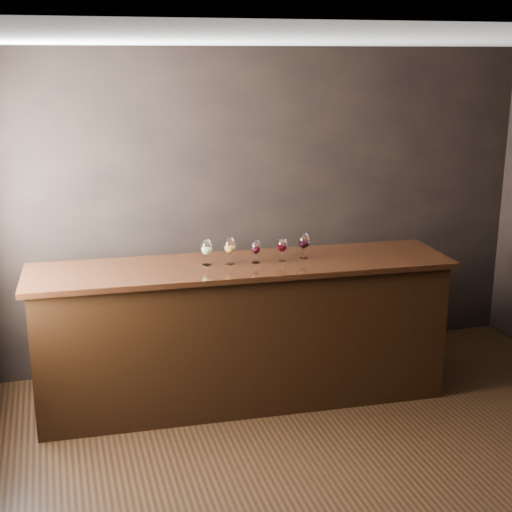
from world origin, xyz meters
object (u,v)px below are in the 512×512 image
object	(u,v)px
glass_red_c	(304,242)
back_bar_shelf	(245,323)
glass_red_b	(282,246)
bar_counter	(242,335)
glass_amber	(230,247)
glass_white	(206,248)
glass_red_a	(256,248)

from	to	relation	value
glass_red_c	back_bar_shelf	bearing A→B (deg)	116.14
glass_red_b	glass_red_c	bearing A→B (deg)	8.27
bar_counter	glass_red_c	size ratio (longest dim) A/B	16.07
glass_amber	glass_red_c	xyz separation A→B (m)	(0.61, -0.00, -0.00)
glass_white	glass_amber	bearing A→B (deg)	-9.03
back_bar_shelf	glass_amber	distance (m)	1.14
glass_amber	glass_white	bearing A→B (deg)	170.97
glass_white	glass_red_a	bearing A→B (deg)	-6.89
glass_white	glass_red_b	distance (m)	0.60
glass_white	glass_red_a	world-z (taller)	glass_white
back_bar_shelf	glass_red_a	distance (m)	1.10
glass_amber	glass_red_b	distance (m)	0.42
glass_red_a	bar_counter	bearing A→B (deg)	174.26
glass_white	glass_red_c	distance (m)	0.79
bar_counter	back_bar_shelf	world-z (taller)	bar_counter
glass_white	bar_counter	bearing A→B (deg)	-7.34
back_bar_shelf	glass_red_b	distance (m)	1.11
bar_counter	glass_white	distance (m)	0.78
glass_red_b	glass_white	bearing A→B (deg)	174.28
glass_red_a	glass_red_c	xyz separation A→B (m)	(0.40, 0.01, 0.02)
bar_counter	glass_red_a	world-z (taller)	glass_red_a
bar_counter	glass_red_b	world-z (taller)	glass_red_b
bar_counter	back_bar_shelf	bearing A→B (deg)	76.05
glass_amber	bar_counter	bearing A→B (deg)	-4.14
glass_red_b	back_bar_shelf	bearing A→B (deg)	100.34
glass_white	glass_amber	world-z (taller)	glass_amber
glass_white	glass_red_c	bearing A→B (deg)	-2.30
glass_white	glass_red_c	size ratio (longest dim) A/B	0.98
glass_white	glass_red_b	world-z (taller)	glass_white
glass_red_b	glass_red_c	size ratio (longest dim) A/B	0.93
bar_counter	glass_amber	xyz separation A→B (m)	(-0.10, 0.01, 0.74)
bar_counter	glass_red_a	bearing A→B (deg)	-2.57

